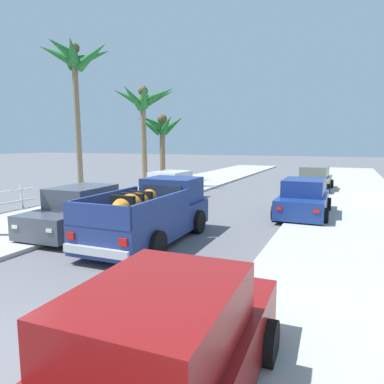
{
  "coord_description": "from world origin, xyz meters",
  "views": [
    {
      "loc": [
        4.88,
        -2.35,
        2.97
      ],
      "look_at": [
        -0.18,
        9.3,
        1.2
      ],
      "focal_mm": 33.1,
      "sensor_mm": 36.0,
      "label": 1
    }
  ],
  "objects_px": {
    "car_right_mid": "(303,199)",
    "palm_tree_left_back": "(76,64)",
    "car_left_far": "(314,180)",
    "palm_tree_right_mid": "(162,128)",
    "pickup_truck": "(152,214)",
    "palm_tree_left_fore": "(144,103)",
    "car_right_far": "(81,211)",
    "car_left_near": "(162,357)",
    "car_right_near": "(171,187)"
  },
  "relations": [
    {
      "from": "car_right_mid",
      "to": "palm_tree_left_back",
      "type": "xyz_separation_m",
      "value": [
        -11.23,
        -0.07,
        6.17
      ]
    },
    {
      "from": "car_right_mid",
      "to": "car_left_far",
      "type": "relative_size",
      "value": 0.99
    },
    {
      "from": "car_right_mid",
      "to": "palm_tree_right_mid",
      "type": "xyz_separation_m",
      "value": [
        -11.23,
        8.94,
        3.37
      ]
    },
    {
      "from": "pickup_truck",
      "to": "palm_tree_left_back",
      "type": "bearing_deg",
      "value": 143.67
    },
    {
      "from": "pickup_truck",
      "to": "palm_tree_left_fore",
      "type": "distance_m",
      "value": 13.36
    },
    {
      "from": "car_right_far",
      "to": "palm_tree_left_back",
      "type": "height_order",
      "value": "palm_tree_left_back"
    },
    {
      "from": "car_right_mid",
      "to": "palm_tree_left_fore",
      "type": "height_order",
      "value": "palm_tree_left_fore"
    },
    {
      "from": "car_right_mid",
      "to": "palm_tree_left_back",
      "type": "height_order",
      "value": "palm_tree_left_back"
    },
    {
      "from": "palm_tree_right_mid",
      "to": "palm_tree_left_back",
      "type": "bearing_deg",
      "value": -90.03
    },
    {
      "from": "pickup_truck",
      "to": "palm_tree_left_fore",
      "type": "xyz_separation_m",
      "value": [
        -6.64,
        10.62,
        4.66
      ]
    },
    {
      "from": "pickup_truck",
      "to": "car_left_near",
      "type": "bearing_deg",
      "value": -59.24
    },
    {
      "from": "car_right_near",
      "to": "palm_tree_right_mid",
      "type": "xyz_separation_m",
      "value": [
        -4.61,
        7.66,
        3.37
      ]
    },
    {
      "from": "car_left_near",
      "to": "car_right_mid",
      "type": "bearing_deg",
      "value": 89.06
    },
    {
      "from": "palm_tree_right_mid",
      "to": "car_right_near",
      "type": "bearing_deg",
      "value": -58.96
    },
    {
      "from": "palm_tree_right_mid",
      "to": "palm_tree_left_back",
      "type": "height_order",
      "value": "palm_tree_left_back"
    },
    {
      "from": "car_right_near",
      "to": "palm_tree_left_fore",
      "type": "xyz_separation_m",
      "value": [
        -3.87,
        3.84,
        4.76
      ]
    },
    {
      "from": "car_left_near",
      "to": "car_left_far",
      "type": "relative_size",
      "value": 1.0
    },
    {
      "from": "pickup_truck",
      "to": "palm_tree_right_mid",
      "type": "relative_size",
      "value": 1.03
    },
    {
      "from": "palm_tree_left_fore",
      "to": "palm_tree_left_back",
      "type": "bearing_deg",
      "value": -98.19
    },
    {
      "from": "car_left_near",
      "to": "palm_tree_left_back",
      "type": "relative_size",
      "value": 0.54
    },
    {
      "from": "car_right_mid",
      "to": "car_left_far",
      "type": "xyz_separation_m",
      "value": [
        -0.23,
        8.15,
        0.0
      ]
    },
    {
      "from": "car_right_mid",
      "to": "palm_tree_left_back",
      "type": "relative_size",
      "value": 0.53
    },
    {
      "from": "palm_tree_left_back",
      "to": "car_right_near",
      "type": "bearing_deg",
      "value": 16.32
    },
    {
      "from": "car_left_near",
      "to": "palm_tree_left_back",
      "type": "xyz_separation_m",
      "value": [
        -11.04,
        11.57,
        6.17
      ]
    },
    {
      "from": "car_right_near",
      "to": "palm_tree_right_mid",
      "type": "distance_m",
      "value": 9.55
    },
    {
      "from": "car_right_near",
      "to": "palm_tree_left_fore",
      "type": "bearing_deg",
      "value": 135.21
    },
    {
      "from": "car_right_mid",
      "to": "palm_tree_left_back",
      "type": "distance_m",
      "value": 12.82
    },
    {
      "from": "palm_tree_right_mid",
      "to": "car_left_far",
      "type": "bearing_deg",
      "value": -4.1
    },
    {
      "from": "car_right_far",
      "to": "palm_tree_right_mid",
      "type": "bearing_deg",
      "value": 108.01
    },
    {
      "from": "car_left_far",
      "to": "car_right_near",
      "type": "bearing_deg",
      "value": -132.91
    },
    {
      "from": "car_left_far",
      "to": "car_right_far",
      "type": "height_order",
      "value": "same"
    },
    {
      "from": "car_right_mid",
      "to": "palm_tree_right_mid",
      "type": "distance_m",
      "value": 14.74
    },
    {
      "from": "car_left_near",
      "to": "car_right_near",
      "type": "relative_size",
      "value": 1.01
    },
    {
      "from": "palm_tree_left_fore",
      "to": "palm_tree_left_back",
      "type": "relative_size",
      "value": 0.82
    },
    {
      "from": "car_left_near",
      "to": "car_right_mid",
      "type": "height_order",
      "value": "same"
    },
    {
      "from": "car_left_near",
      "to": "car_left_far",
      "type": "height_order",
      "value": "same"
    },
    {
      "from": "car_left_far",
      "to": "palm_tree_right_mid",
      "type": "relative_size",
      "value": 0.85
    },
    {
      "from": "car_right_near",
      "to": "car_left_far",
      "type": "distance_m",
      "value": 9.38
    },
    {
      "from": "palm_tree_left_fore",
      "to": "pickup_truck",
      "type": "bearing_deg",
      "value": -57.99
    },
    {
      "from": "pickup_truck",
      "to": "car_left_near",
      "type": "relative_size",
      "value": 1.22
    },
    {
      "from": "car_left_near",
      "to": "palm_tree_left_fore",
      "type": "xyz_separation_m",
      "value": [
        -10.29,
        16.76,
        4.76
      ]
    },
    {
      "from": "car_right_mid",
      "to": "pickup_truck",
      "type": "bearing_deg",
      "value": -124.94
    },
    {
      "from": "pickup_truck",
      "to": "palm_tree_right_mid",
      "type": "distance_m",
      "value": 16.54
    },
    {
      "from": "car_right_near",
      "to": "car_left_far",
      "type": "xyz_separation_m",
      "value": [
        6.39,
        6.87,
        0.0
      ]
    },
    {
      "from": "car_right_near",
      "to": "palm_tree_left_back",
      "type": "distance_m",
      "value": 7.83
    },
    {
      "from": "pickup_truck",
      "to": "palm_tree_left_fore",
      "type": "height_order",
      "value": "palm_tree_left_fore"
    },
    {
      "from": "car_right_mid",
      "to": "car_right_far",
      "type": "bearing_deg",
      "value": -139.36
    },
    {
      "from": "palm_tree_left_fore",
      "to": "car_right_mid",
      "type": "bearing_deg",
      "value": -26.02
    },
    {
      "from": "pickup_truck",
      "to": "car_left_far",
      "type": "bearing_deg",
      "value": 75.18
    },
    {
      "from": "car_left_far",
      "to": "palm_tree_right_mid",
      "type": "bearing_deg",
      "value": 175.9
    }
  ]
}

